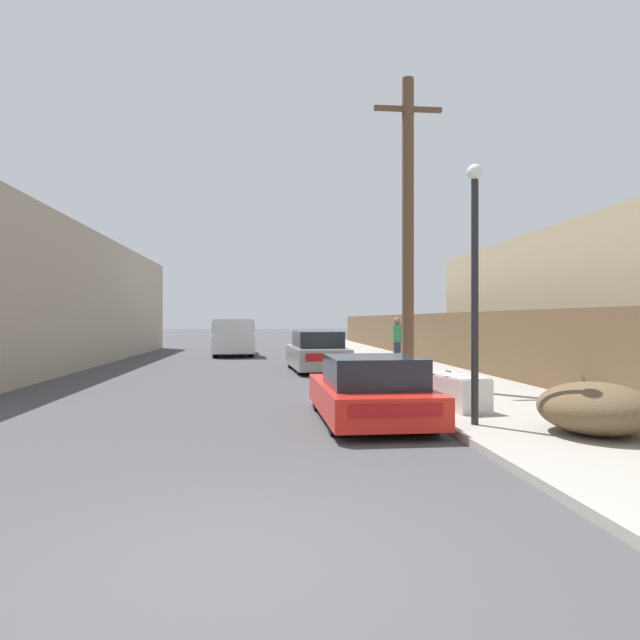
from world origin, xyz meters
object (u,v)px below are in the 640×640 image
pedestrian (397,340)px  utility_pole (408,228)px  car_parked_mid (317,352)px  discarded_fridge (454,391)px  brush_pile (595,408)px  street_lamp (475,272)px  pickup_truck (233,337)px  parked_sports_car_red (370,391)px

pedestrian → utility_pole: bearing=-101.1°
car_parked_mid → pedestrian: bearing=17.2°
utility_pole → pedestrian: bearing=78.9°
pedestrian → discarded_fridge: bearing=-97.6°
car_parked_mid → pedestrian: (3.23, 1.22, 0.39)m
utility_pole → car_parked_mid: bearing=108.0°
car_parked_mid → brush_pile: size_ratio=2.47×
car_parked_mid → street_lamp: bearing=-85.6°
discarded_fridge → pedestrian: pedestrian is taller
discarded_fridge → pickup_truck: 19.34m
brush_pile → pedestrian: pedestrian is taller
pickup_truck → utility_pole: size_ratio=0.72×
discarded_fridge → car_parked_mid: size_ratio=0.40×
parked_sports_car_red → street_lamp: bearing=-36.4°
street_lamp → pedestrian: size_ratio=2.37×
pickup_truck → discarded_fridge: bearing=102.7°
parked_sports_car_red → street_lamp: street_lamp is taller
brush_pile → utility_pole: bearing=100.7°
utility_pole → pedestrian: size_ratio=4.44×
parked_sports_car_red → brush_pile: parked_sports_car_red is taller
street_lamp → pedestrian: bearing=82.4°
parked_sports_car_red → pickup_truck: size_ratio=0.70×
parked_sports_car_red → car_parked_mid: size_ratio=0.91×
discarded_fridge → pickup_truck: size_ratio=0.31×
parked_sports_car_red → street_lamp: 2.81m
parked_sports_car_red → pickup_truck: (-3.46, 19.24, 0.38)m
discarded_fridge → parked_sports_car_red: size_ratio=0.44×
car_parked_mid → parked_sports_car_red: bearing=-93.4°
car_parked_mid → pedestrian: size_ratio=2.47×
pedestrian → pickup_truck: bearing=130.3°
discarded_fridge → parked_sports_car_red: bearing=-171.6°
pickup_truck → brush_pile: pickup_truck is taller
street_lamp → utility_pole: bearing=86.9°
car_parked_mid → utility_pole: size_ratio=0.56×
discarded_fridge → parked_sports_car_red: parked_sports_car_red is taller
discarded_fridge → car_parked_mid: car_parked_mid is taller
car_parked_mid → utility_pole: bearing=-75.6°
parked_sports_car_red → car_parked_mid: (-0.02, 10.15, 0.12)m
utility_pole → brush_pile: bearing=-79.3°
parked_sports_car_red → utility_pole: 6.04m
parked_sports_car_red → utility_pole: utility_pole is taller
pickup_truck → utility_pole: (5.29, -14.83, 3.31)m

